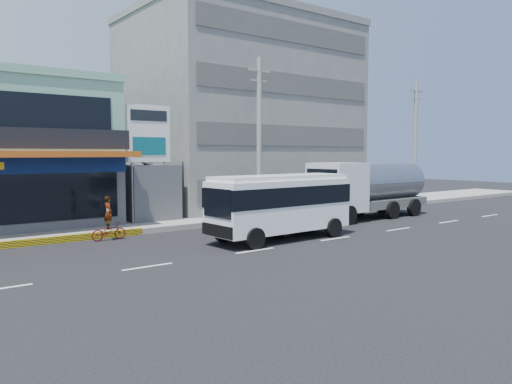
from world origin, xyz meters
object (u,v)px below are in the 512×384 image
at_px(concrete_building, 240,117).
at_px(motorcycle_rider, 109,226).
at_px(minibus, 280,201).
at_px(sedan, 288,219).
at_px(billboard, 149,140).
at_px(satellite_dish, 143,164).
at_px(tanker_truck, 367,188).
at_px(utility_pole_far, 415,141).
at_px(utility_pole_near, 259,138).

xyz_separation_m(concrete_building, motorcycle_rider, (-14.00, -8.62, -6.29)).
bearing_deg(minibus, sedan, 37.38).
bearing_deg(billboard, minibus, -67.39).
relative_size(satellite_dish, motorcycle_rider, 0.70).
bearing_deg(satellite_dish, motorcycle_rider, -130.90).
bearing_deg(tanker_truck, satellite_dish, 151.37).
bearing_deg(utility_pole_far, sedan, -165.15).
relative_size(billboard, tanker_truck, 0.75).
bearing_deg(concrete_building, billboard, -151.08).
relative_size(satellite_dish, tanker_truck, 0.16).
relative_size(utility_pole_far, motorcycle_rider, 4.66).
relative_size(sedan, tanker_truck, 0.47).
relative_size(sedan, motorcycle_rider, 2.02).
relative_size(utility_pole_near, tanker_truck, 1.08).
distance_m(utility_pole_far, motorcycle_rider, 26.40).
height_order(satellite_dish, utility_pole_near, utility_pole_near).
distance_m(satellite_dish, billboard, 2.31).
relative_size(concrete_building, minibus, 2.11).
relative_size(concrete_building, sedan, 3.70).
bearing_deg(utility_pole_near, billboard, 164.52).
distance_m(sedan, tanker_truck, 8.32).
xyz_separation_m(billboard, tanker_truck, (12.86, -4.95, -2.99)).
bearing_deg(motorcycle_rider, concrete_building, 31.61).
relative_size(concrete_building, utility_pole_near, 1.60).
bearing_deg(billboard, utility_pole_near, -15.48).
distance_m(minibus, sedan, 2.28).
xyz_separation_m(concrete_building, minibus, (-7.29, -13.50, -5.13)).
bearing_deg(minibus, utility_pole_near, 60.83).
bearing_deg(motorcycle_rider, utility_pole_near, 5.81).
relative_size(utility_pole_near, sedan, 2.31).
bearing_deg(concrete_building, satellite_dish, -158.20).
bearing_deg(motorcycle_rider, tanker_truck, -7.41).
bearing_deg(concrete_building, utility_pole_near, -117.76).
bearing_deg(utility_pole_near, sedan, -110.12).
xyz_separation_m(concrete_building, satellite_dish, (-10.00, -4.00, -3.42)).
distance_m(concrete_building, satellite_dish, 11.30).
bearing_deg(sedan, motorcycle_rider, 56.45).
xyz_separation_m(satellite_dish, utility_pole_far, (22.00, -3.60, 1.57)).
bearing_deg(utility_pole_far, tanker_truck, -161.93).
height_order(minibus, tanker_truck, tanker_truck).
height_order(utility_pole_near, motorcycle_rider, utility_pole_near).
xyz_separation_m(utility_pole_near, motorcycle_rider, (-10.00, -1.02, -4.44)).
height_order(utility_pole_far, tanker_truck, utility_pole_far).
xyz_separation_m(utility_pole_near, tanker_truck, (6.36, -3.15, -3.21)).
height_order(satellite_dish, billboard, billboard).
bearing_deg(satellite_dish, utility_pole_far, -9.29).
bearing_deg(billboard, concrete_building, 28.92).
distance_m(concrete_building, utility_pole_far, 14.32).
bearing_deg(satellite_dish, minibus, -74.10).
xyz_separation_m(billboard, sedan, (4.78, -6.50, -4.19)).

